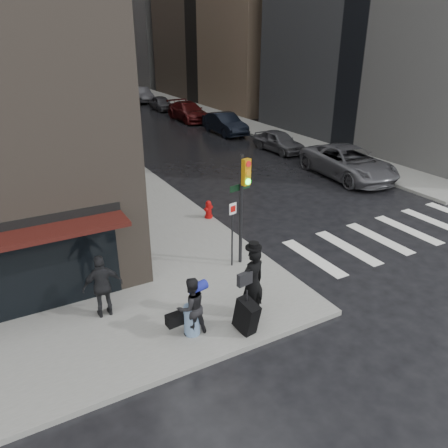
{
  "coord_description": "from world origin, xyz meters",
  "views": [
    {
      "loc": [
        -5.74,
        -9.18,
        7.23
      ],
      "look_at": [
        0.77,
        2.49,
        1.3
      ],
      "focal_mm": 35.0,
      "sensor_mm": 36.0,
      "label": 1
    }
  ],
  "objects": [
    {
      "name": "parked_car_1",
      "position": [
        11.03,
        13.59,
        0.68
      ],
      "size": [
        1.79,
        4.04,
        1.35
      ],
      "primitive_type": "imported",
      "rotation": [
        0.0,
        0.0,
        0.05
      ],
      "color": "#4C4C51",
      "rests_on": "ground"
    },
    {
      "name": "man_jeans",
      "position": [
        -2.04,
        -0.85,
        0.95
      ],
      "size": [
        1.15,
        0.66,
        1.6
      ],
      "rotation": [
        0.0,
        0.0,
        3.21
      ],
      "color": "black",
      "rests_on": "ground"
    },
    {
      "name": "parked_car_0",
      "position": [
        11.02,
        7.29,
        0.82
      ],
      "size": [
        3.22,
        6.12,
        1.64
      ],
      "primitive_type": "imported",
      "rotation": [
        0.0,
        0.0,
        -0.09
      ],
      "color": "#535358",
      "rests_on": "ground"
    },
    {
      "name": "crosswalk",
      "position": [
        7.5,
        1.0,
        0.0
      ],
      "size": [
        8.5,
        3.0,
        0.01
      ],
      "color": "silver",
      "rests_on": "ground"
    },
    {
      "name": "parked_car_6",
      "position": [
        11.59,
        45.1,
        0.66
      ],
      "size": [
        2.47,
        4.89,
        1.33
      ],
      "primitive_type": "imported",
      "rotation": [
        0.0,
        0.0,
        -0.06
      ],
      "color": "black",
      "rests_on": "ground"
    },
    {
      "name": "fire_hydrant",
      "position": [
        1.8,
        5.64,
        0.48
      ],
      "size": [
        0.43,
        0.33,
        0.74
      ],
      "rotation": [
        0.0,
        0.0,
        0.41
      ],
      "color": "#9D0A09",
      "rests_on": "ground"
    },
    {
      "name": "parked_car_5",
      "position": [
        10.59,
        38.8,
        0.78
      ],
      "size": [
        2.02,
        4.87,
        1.57
      ],
      "primitive_type": "imported",
      "rotation": [
        0.0,
        0.0,
        -0.08
      ],
      "color": "#3E3E43",
      "rests_on": "ground"
    },
    {
      "name": "parked_car_2",
      "position": [
        10.55,
        19.89,
        0.78
      ],
      "size": [
        1.71,
        4.75,
        1.56
      ],
      "primitive_type": "imported",
      "rotation": [
        0.0,
        0.0,
        -0.01
      ],
      "color": "black",
      "rests_on": "ground"
    },
    {
      "name": "traffic_light",
      "position": [
        0.97,
        1.68,
        2.52
      ],
      "size": [
        0.9,
        0.5,
        3.67
      ],
      "rotation": [
        0.0,
        0.0,
        0.19
      ],
      "color": "black",
      "rests_on": "ground"
    },
    {
      "name": "man_overcoat",
      "position": [
        -0.38,
        -1.03,
        1.08
      ],
      "size": [
        1.15,
        1.27,
        2.22
      ],
      "rotation": [
        0.0,
        0.0,
        3.3
      ],
      "color": "black",
      "rests_on": "ground"
    },
    {
      "name": "parked_car_3",
      "position": [
        10.41,
        26.2,
        0.79
      ],
      "size": [
        2.22,
        5.43,
        1.57
      ],
      "primitive_type": "imported",
      "rotation": [
        0.0,
        0.0,
        -0.0
      ],
      "color": "#420D0D",
      "rests_on": "ground"
    },
    {
      "name": "ground",
      "position": [
        0.0,
        0.0,
        0.0
      ],
      "size": [
        140.0,
        140.0,
        0.0
      ],
      "primitive_type": "plane",
      "color": "black",
      "rests_on": "ground"
    },
    {
      "name": "sidewalk_left",
      "position": [
        0.0,
        27.0,
        0.07
      ],
      "size": [
        4.0,
        50.0,
        0.15
      ],
      "primitive_type": "cube",
      "color": "slate",
      "rests_on": "ground"
    },
    {
      "name": "sidewalk_right",
      "position": [
        13.5,
        27.0,
        0.07
      ],
      "size": [
        3.0,
        50.0,
        0.15
      ],
      "primitive_type": "cube",
      "color": "slate",
      "rests_on": "ground"
    },
    {
      "name": "man_greycoat",
      "position": [
        -3.73,
        1.0,
        1.05
      ],
      "size": [
        1.08,
        0.5,
        1.8
      ],
      "rotation": [
        0.0,
        0.0,
        3.08
      ],
      "color": "black",
      "rests_on": "ground"
    },
    {
      "name": "parked_car_4",
      "position": [
        10.41,
        32.5,
        0.67
      ],
      "size": [
        1.76,
        4.02,
        1.35
      ],
      "primitive_type": "imported",
      "rotation": [
        0.0,
        0.0,
        -0.04
      ],
      "color": "#434348",
      "rests_on": "ground"
    }
  ]
}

